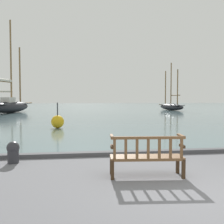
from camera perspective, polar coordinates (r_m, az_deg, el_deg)
The scene contains 8 objects.
ground_plane at distance 5.42m, azimuth 21.15°, elevation -16.02°, with size 160.00×160.00×0.00m, color slate.
harbor_water at distance 48.56m, azimuth -5.21°, elevation 0.88°, with size 100.00×80.00×0.08m, color slate.
quay_edge_kerb at distance 8.85m, azimuth 8.73°, elevation -8.07°, with size 40.00×0.30×0.12m, color #4C4C50.
park_bench at distance 6.28m, azimuth 7.07°, elevation -8.78°, with size 1.64×0.67×0.92m.
sailboat_far_port at distance 38.56m, azimuth 11.96°, elevation 1.21°, with size 2.22×6.69×6.35m.
sailboat_distant_harbor at distance 33.25m, azimuth -19.88°, elevation 1.32°, with size 3.90×9.14×10.28m.
mooring_bollard at distance 7.99m, azimuth -19.46°, elevation -7.55°, with size 0.34×0.34×0.58m.
channel_buoy at distance 15.64m, azimuth -11.00°, elevation -1.93°, with size 0.70×0.70×1.40m.
Camera 1 is at (-2.54, -4.46, 1.74)m, focal length 45.00 mm.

